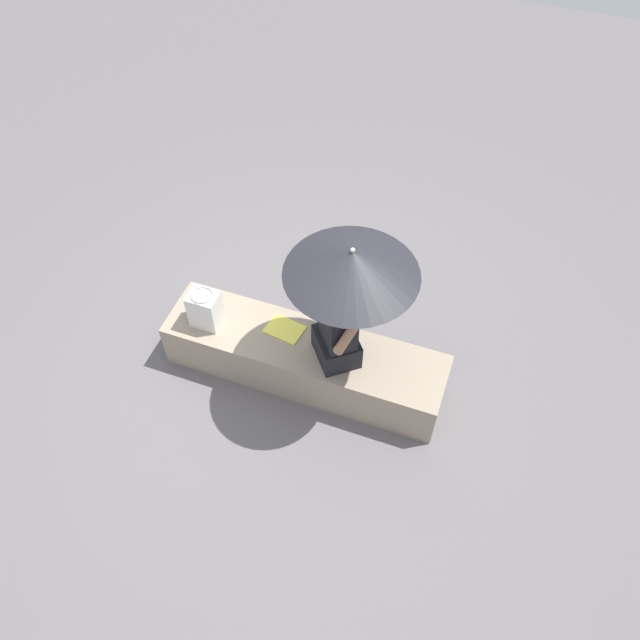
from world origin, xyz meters
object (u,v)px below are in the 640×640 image
handbag_black (205,309)px  parasol (352,263)px  magazine (285,329)px  person_seated (337,323)px

handbag_black → parasol: bearing=3.8°
magazine → person_seated: bearing=-2.9°
person_seated → parasol: (0.07, 0.03, 0.60)m
parasol → magazine: (-0.52, 0.06, -0.98)m
magazine → handbag_black: bearing=-158.9°
person_seated → handbag_black: person_seated is taller
handbag_black → person_seated: bearing=2.3°
parasol → person_seated: bearing=-156.5°
parasol → handbag_black: size_ratio=3.37×
handbag_black → magazine: size_ratio=1.18×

